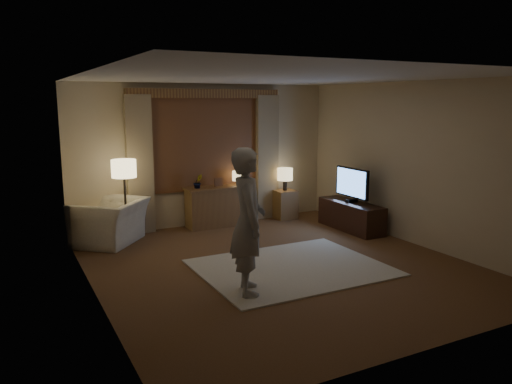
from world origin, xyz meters
TOP-DOWN VIEW (x-y plane):
  - room at (0.00, 0.50)m, footprint 5.04×5.54m
  - rug at (0.08, -0.19)m, footprint 2.50×2.00m
  - sideboard at (0.15, 2.50)m, footprint 1.20×0.40m
  - picture_frame at (0.15, 2.50)m, footprint 0.16×0.02m
  - plant at (-0.25, 2.50)m, footprint 0.17×0.13m
  - table_lamp_sideboard at (0.55, 2.50)m, footprint 0.22×0.22m
  - floor_lamp at (-1.62, 2.21)m, footprint 0.40×0.40m
  - armchair at (-1.87, 2.23)m, footprint 1.43×1.45m
  - side_table at (1.54, 2.45)m, footprint 0.40×0.40m
  - table_lamp_side at (1.54, 2.45)m, footprint 0.30×0.30m
  - tv_stand at (2.15, 1.14)m, footprint 0.45×1.40m
  - tv at (2.15, 1.14)m, footprint 0.21×0.86m
  - person at (-0.85, -0.73)m, footprint 0.60×0.74m

SIDE VIEW (x-z plane):
  - rug at x=0.08m, z-range 0.00..0.02m
  - tv_stand at x=2.15m, z-range 0.00..0.50m
  - side_table at x=1.54m, z-range 0.00..0.56m
  - sideboard at x=0.15m, z-range 0.00..0.70m
  - armchair at x=-1.87m, z-range 0.00..0.71m
  - picture_frame at x=0.15m, z-range 0.70..0.90m
  - tv at x=2.15m, z-range 0.53..1.15m
  - plant at x=-0.25m, z-range 0.70..1.00m
  - table_lamp_side at x=1.54m, z-range 0.65..1.09m
  - person at x=-0.85m, z-range 0.02..1.77m
  - table_lamp_sideboard at x=0.55m, z-range 0.75..1.05m
  - floor_lamp at x=-1.62m, z-range 0.46..1.82m
  - room at x=0.00m, z-range 0.01..2.65m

